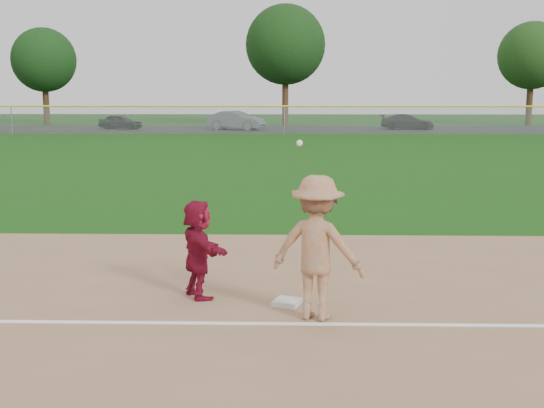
{
  "coord_description": "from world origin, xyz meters",
  "views": [
    {
      "loc": [
        0.27,
        -9.72,
        3.19
      ],
      "look_at": [
        0.0,
        1.5,
        1.3
      ],
      "focal_mm": 45.0,
      "sensor_mm": 36.0,
      "label": 1
    }
  ],
  "objects_px": {
    "first_base": "(287,302)",
    "car_left": "(121,122)",
    "base_runner": "(198,249)",
    "car_right": "(407,122)",
    "car_mid": "(236,120)"
  },
  "relations": [
    {
      "from": "first_base",
      "to": "car_mid",
      "type": "relative_size",
      "value": 0.08
    },
    {
      "from": "first_base",
      "to": "car_left",
      "type": "xyz_separation_m",
      "value": [
        -13.63,
        45.6,
        0.55
      ]
    },
    {
      "from": "car_left",
      "to": "car_right",
      "type": "xyz_separation_m",
      "value": [
        23.23,
        0.11,
        0.02
      ]
    },
    {
      "from": "car_left",
      "to": "car_mid",
      "type": "relative_size",
      "value": 0.77
    },
    {
      "from": "car_right",
      "to": "car_mid",
      "type": "bearing_deg",
      "value": 99.47
    },
    {
      "from": "first_base",
      "to": "car_mid",
      "type": "distance_m",
      "value": 45.06
    },
    {
      "from": "first_base",
      "to": "car_mid",
      "type": "xyz_separation_m",
      "value": [
        -4.15,
        44.86,
        0.7
      ]
    },
    {
      "from": "first_base",
      "to": "base_runner",
      "type": "xyz_separation_m",
      "value": [
        -1.37,
        0.38,
        0.72
      ]
    },
    {
      "from": "car_left",
      "to": "car_mid",
      "type": "bearing_deg",
      "value": -80.61
    },
    {
      "from": "car_mid",
      "to": "base_runner",
      "type": "bearing_deg",
      "value": -157.06
    },
    {
      "from": "first_base",
      "to": "car_mid",
      "type": "height_order",
      "value": "car_mid"
    },
    {
      "from": "car_right",
      "to": "first_base",
      "type": "bearing_deg",
      "value": 174.05
    },
    {
      "from": "car_left",
      "to": "car_right",
      "type": "height_order",
      "value": "car_right"
    },
    {
      "from": "car_right",
      "to": "car_left",
      "type": "bearing_deg",
      "value": 96.18
    },
    {
      "from": "base_runner",
      "to": "car_right",
      "type": "xyz_separation_m",
      "value": [
        10.97,
        45.34,
        -0.15
      ]
    }
  ]
}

